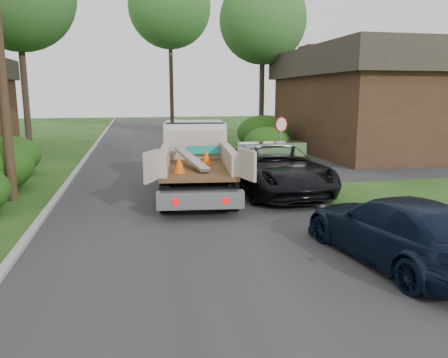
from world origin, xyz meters
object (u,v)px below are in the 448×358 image
(house_right, at_px, (378,100))
(tree_right_far, at_px, (263,20))
(tree_center_far, at_px, (170,7))
(stop_sign, at_px, (281,131))
(flatbed_truck, at_px, (196,154))
(navy_suv, at_px, (397,230))
(black_pickup, at_px, (275,168))

(house_right, xyz_separation_m, tree_right_far, (-5.50, 6.00, 5.32))
(tree_center_far, bearing_deg, stop_sign, -81.34)
(tree_center_far, height_order, flatbed_truck, tree_center_far)
(flatbed_truck, bearing_deg, stop_sign, 45.09)
(tree_right_far, distance_m, navy_suv, 24.09)
(stop_sign, distance_m, navy_suv, 11.64)
(house_right, height_order, navy_suv, house_right)
(tree_center_far, xyz_separation_m, navy_suv, (1.80, -32.50, -10.28))
(stop_sign, height_order, tree_center_far, tree_center_far)
(stop_sign, xyz_separation_m, black_pickup, (-1.75, -4.50, -0.92))
(stop_sign, distance_m, tree_right_far, 13.08)
(flatbed_truck, height_order, navy_suv, flatbed_truck)
(house_right, distance_m, tree_right_far, 9.72)
(navy_suv, bearing_deg, stop_sign, -104.08)
(house_right, relative_size, flatbed_truck, 1.93)
(tree_center_far, bearing_deg, flatbed_truck, -93.03)
(stop_sign, bearing_deg, navy_suv, -96.94)
(house_right, height_order, tree_center_far, tree_center_far)
(tree_center_far, distance_m, navy_suv, 34.13)
(stop_sign, relative_size, tree_right_far, 0.22)
(stop_sign, height_order, black_pickup, stop_sign)
(house_right, xyz_separation_m, black_pickup, (-9.55, -9.50, -2.31))
(tree_right_far, relative_size, flatbed_truck, 1.71)
(tree_right_far, xyz_separation_m, tree_center_far, (-5.50, 10.00, 2.50))
(black_pickup, distance_m, navy_suv, 7.01)
(tree_right_far, xyz_separation_m, black_pickup, (-4.05, -15.50, -7.63))
(tree_right_far, bearing_deg, navy_suv, -99.34)
(stop_sign, relative_size, flatbed_truck, 0.37)
(black_pickup, bearing_deg, stop_sign, 67.61)
(tree_center_far, relative_size, navy_suv, 3.03)
(flatbed_truck, distance_m, black_pickup, 2.93)
(stop_sign, bearing_deg, flatbed_truck, -141.18)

